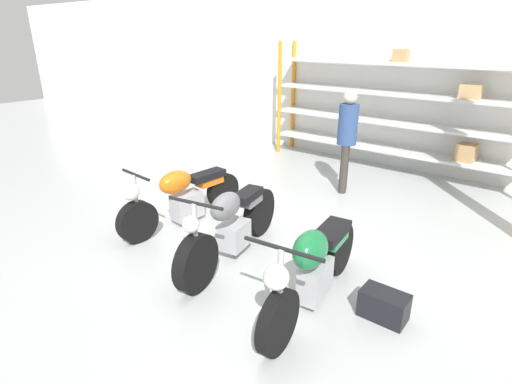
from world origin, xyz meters
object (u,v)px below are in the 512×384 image
(shelving_rack, at_px, (396,108))
(toolbox, at_px, (384,305))
(motorcycle_grey, at_px, (231,226))
(motorcycle_green, at_px, (314,267))
(person_browsing, at_px, (347,133))
(motorcycle_orange, at_px, (182,196))

(shelving_rack, height_order, toolbox, shelving_rack)
(motorcycle_grey, bearing_deg, toolbox, 80.84)
(motorcycle_grey, height_order, motorcycle_green, motorcycle_grey)
(motorcycle_green, bearing_deg, toolbox, 105.77)
(shelving_rack, xyz_separation_m, motorcycle_green, (1.03, -4.72, -0.79))
(shelving_rack, relative_size, motorcycle_green, 2.40)
(motorcycle_green, relative_size, person_browsing, 1.18)
(person_browsing, bearing_deg, shelving_rack, -118.55)
(motorcycle_grey, relative_size, motorcycle_green, 1.03)
(motorcycle_grey, height_order, toolbox, motorcycle_grey)
(motorcycle_orange, distance_m, toolbox, 3.10)
(motorcycle_orange, bearing_deg, person_browsing, 159.09)
(person_browsing, bearing_deg, motorcycle_green, 89.59)
(toolbox, bearing_deg, person_browsing, 123.30)
(motorcycle_orange, height_order, motorcycle_green, motorcycle_green)
(person_browsing, bearing_deg, toolbox, 101.36)
(motorcycle_grey, bearing_deg, shelving_rack, 166.27)
(person_browsing, xyz_separation_m, toolbox, (1.86, -2.83, -0.88))
(toolbox, bearing_deg, shelving_rack, 110.51)
(shelving_rack, height_order, motorcycle_grey, shelving_rack)
(shelving_rack, relative_size, toolbox, 11.17)
(motorcycle_green, bearing_deg, motorcycle_grey, -105.95)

